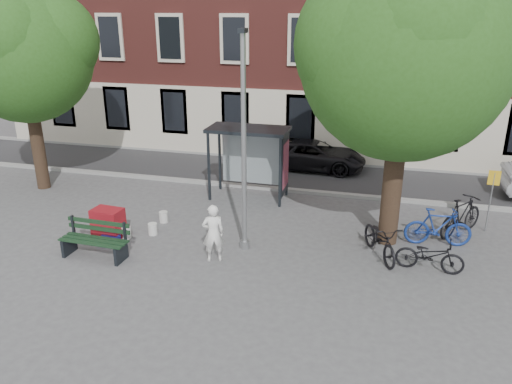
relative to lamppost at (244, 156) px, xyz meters
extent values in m
plane|color=#4C4C4F|center=(0.00, 0.00, -2.78)|extent=(90.00, 90.00, 0.00)
cube|color=#28282B|center=(0.00, 7.00, -2.78)|extent=(40.00, 4.00, 0.01)
cube|color=gray|center=(0.00, 5.00, -2.72)|extent=(40.00, 0.25, 0.12)
cube|color=gray|center=(0.00, 9.00, -2.72)|extent=(40.00, 0.25, 0.12)
cylinder|color=#9EA0A3|center=(0.00, 0.00, 0.22)|extent=(0.14, 0.14, 6.00)
cylinder|color=#9EA0A3|center=(0.00, 0.00, -2.66)|extent=(0.28, 0.28, 0.24)
cube|color=#1E2328|center=(0.00, 0.00, 3.27)|extent=(0.18, 0.35, 0.12)
cylinder|color=black|center=(4.00, 1.50, -1.08)|extent=(0.56, 0.56, 3.40)
sphere|color=#275318|center=(4.00, 1.50, 2.62)|extent=(5.60, 5.60, 5.60)
sphere|color=#275318|center=(4.90, 1.90, 3.12)|extent=(3.92, 3.92, 3.92)
sphere|color=#275318|center=(3.20, 1.20, 2.92)|extent=(4.20, 4.20, 4.20)
sphere|color=#275318|center=(4.20, 0.60, 3.22)|extent=(3.64, 3.64, 3.64)
cylinder|color=black|center=(-9.00, 3.00, -1.18)|extent=(0.48, 0.48, 3.20)
sphere|color=#275318|center=(-9.00, 3.00, 2.22)|extent=(4.80, 4.80, 4.80)
sphere|color=#275318|center=(-8.10, 3.40, 2.72)|extent=(3.36, 3.36, 3.36)
sphere|color=#275318|center=(-8.80, 2.10, 2.82)|extent=(3.12, 3.12, 3.12)
cube|color=#1E2328|center=(-2.30, 3.40, -1.53)|extent=(0.08, 0.08, 2.50)
cube|color=#1E2328|center=(0.30, 3.40, -1.53)|extent=(0.08, 0.08, 2.50)
cube|color=#1E2328|center=(-2.30, 4.60, -1.53)|extent=(0.08, 0.08, 2.50)
cube|color=#1E2328|center=(0.30, 4.60, -1.53)|extent=(0.08, 0.08, 2.50)
cube|color=#1E2328|center=(-1.00, 4.00, -0.22)|extent=(2.85, 1.45, 0.12)
cube|color=#8C999E|center=(-1.00, 4.60, -1.41)|extent=(2.34, 0.04, 2.00)
cube|color=#1E2328|center=(0.30, 4.00, -1.41)|extent=(0.12, 1.14, 2.12)
cube|color=#D84C19|center=(0.37, 4.00, -1.41)|extent=(0.02, 0.90, 1.62)
imported|color=white|center=(-0.62, -0.94, -1.96)|extent=(0.71, 0.61, 1.65)
cube|color=#1E2328|center=(-4.73, -1.61, -2.53)|extent=(0.11, 0.61, 0.50)
cube|color=#1E2328|center=(-3.06, -1.66, -2.53)|extent=(0.11, 0.61, 0.50)
cube|color=#16311B|center=(-3.90, -1.83, -2.26)|extent=(1.95, 0.20, 0.04)
cube|color=#16311B|center=(-3.89, -1.63, -2.26)|extent=(1.95, 0.20, 0.04)
cube|color=#16311B|center=(-3.89, -1.43, -2.26)|extent=(1.95, 0.20, 0.04)
cube|color=#16311B|center=(-3.88, -1.32, -2.04)|extent=(1.95, 0.12, 0.11)
cube|color=#16311B|center=(-3.88, -1.32, -1.84)|extent=(1.95, 0.12, 0.11)
imported|color=black|center=(5.10, -0.03, -2.32)|extent=(1.80, 0.75, 0.92)
imported|color=navy|center=(5.41, 1.64, -2.21)|extent=(1.97, 0.76, 1.15)
imported|color=black|center=(3.80, 0.44, -2.25)|extent=(1.50, 2.14, 1.07)
imported|color=black|center=(6.14, 2.59, -2.17)|extent=(1.73, 1.95, 1.23)
imported|color=black|center=(0.78, 8.09, -2.17)|extent=(4.46, 2.14, 1.22)
cube|color=maroon|center=(-4.22, -0.32, -2.33)|extent=(0.94, 0.67, 0.90)
cube|color=navy|center=(-3.99, -0.71, -2.68)|extent=(0.58, 0.44, 0.20)
cylinder|color=silver|center=(-3.00, 0.17, -2.60)|extent=(0.31, 0.31, 0.36)
cylinder|color=silver|center=(-3.08, 1.12, -2.60)|extent=(0.34, 0.34, 0.36)
cylinder|color=silver|center=(-3.66, -0.27, -2.60)|extent=(0.35, 0.35, 0.36)
cylinder|color=#9EA0A3|center=(6.97, 3.04, -1.82)|extent=(0.04, 0.04, 1.93)
cube|color=gold|center=(6.97, 3.04, -1.01)|extent=(0.34, 0.05, 0.45)
camera|label=1|loc=(3.67, -12.55, 3.81)|focal=35.00mm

